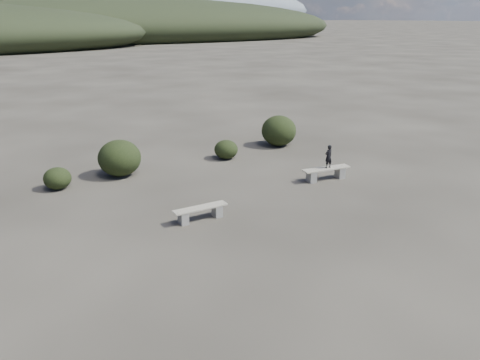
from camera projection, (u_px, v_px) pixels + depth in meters
ground at (325, 260)px, 11.54m from camera, size 1200.00×1200.00×0.00m
bench_left at (200, 212)px, 13.71m from camera, size 1.66×0.39×0.41m
bench_right at (326, 173)px, 17.09m from camera, size 1.88×0.67×0.46m
seated_person at (329, 156)px, 16.91m from camera, size 0.32×0.21×0.86m
shrub_a at (57, 178)px, 16.17m from camera, size 0.94×0.94×0.77m
shrub_b at (120, 158)px, 17.45m from camera, size 1.59×1.59×1.36m
shrub_c at (226, 149)px, 19.63m from camera, size 1.00×1.00×0.80m
shrub_d at (279, 131)px, 21.54m from camera, size 1.60×1.60×1.40m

